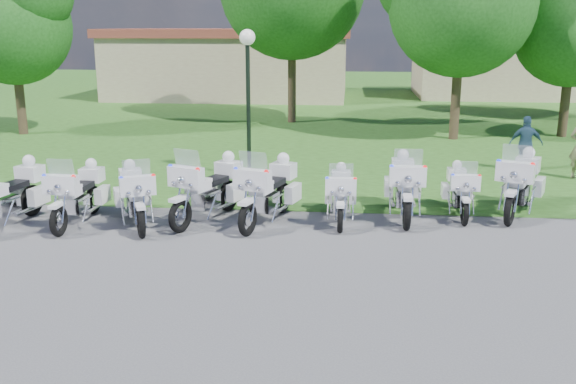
# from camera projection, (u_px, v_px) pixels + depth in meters

# --- Properties ---
(ground) EXTENTS (100.00, 100.00, 0.00)m
(ground) POSITION_uv_depth(u_px,v_px,m) (276.00, 255.00, 12.36)
(ground) COLOR #505055
(ground) RESTS_ON ground
(grass_lawn) EXTENTS (100.00, 48.00, 0.01)m
(grass_lawn) POSITION_uv_depth(u_px,v_px,m) (327.00, 99.00, 38.36)
(grass_lawn) COLOR #2E551A
(grass_lawn) RESTS_ON ground
(motorcycle_0) EXTENTS (1.15, 2.58, 1.75)m
(motorcycle_0) POSITION_uv_depth(u_px,v_px,m) (7.00, 193.00, 14.02)
(motorcycle_0) COLOR black
(motorcycle_0) RESTS_ON ground
(motorcycle_1) EXTENTS (0.82, 2.39, 1.61)m
(motorcycle_1) POSITION_uv_depth(u_px,v_px,m) (79.00, 193.00, 14.26)
(motorcycle_1) COLOR black
(motorcycle_1) RESTS_ON ground
(motorcycle_2) EXTENTS (1.42, 2.25, 1.62)m
(motorcycle_2) POSITION_uv_depth(u_px,v_px,m) (135.00, 195.00, 14.11)
(motorcycle_2) COLOR black
(motorcycle_2) RESTS_ON ground
(motorcycle_3) EXTENTS (1.48, 2.48, 1.76)m
(motorcycle_3) POSITION_uv_depth(u_px,v_px,m) (209.00, 188.00, 14.47)
(motorcycle_3) COLOR black
(motorcycle_3) RESTS_ON ground
(motorcycle_4) EXTENTS (1.34, 2.53, 1.75)m
(motorcycle_4) POSITION_uv_depth(u_px,v_px,m) (269.00, 190.00, 14.29)
(motorcycle_4) COLOR black
(motorcycle_4) RESTS_ON ground
(motorcycle_5) EXTENTS (0.72, 2.18, 1.47)m
(motorcycle_5) POSITION_uv_depth(u_px,v_px,m) (341.00, 194.00, 14.43)
(motorcycle_5) COLOR black
(motorcycle_5) RESTS_ON ground
(motorcycle_6) EXTENTS (0.86, 2.58, 1.74)m
(motorcycle_6) POSITION_uv_depth(u_px,v_px,m) (404.00, 185.00, 14.73)
(motorcycle_6) COLOR black
(motorcycle_6) RESTS_ON ground
(motorcycle_7) EXTENTS (0.70, 2.10, 1.41)m
(motorcycle_7) POSITION_uv_depth(u_px,v_px,m) (460.00, 190.00, 14.87)
(motorcycle_7) COLOR black
(motorcycle_7) RESTS_ON ground
(motorcycle_8) EXTENTS (1.53, 2.48, 1.78)m
(motorcycle_8) POSITION_uv_depth(u_px,v_px,m) (520.00, 183.00, 14.90)
(motorcycle_8) COLOR black
(motorcycle_8) RESTS_ON ground
(lamp_post) EXTENTS (0.44, 0.44, 4.20)m
(lamp_post) POSITION_uv_depth(u_px,v_px,m) (248.00, 67.00, 17.79)
(lamp_post) COLOR black
(lamp_post) RESTS_ON ground
(tree_0) EXTENTS (5.31, 4.53, 7.08)m
(tree_0) POSITION_uv_depth(u_px,v_px,m) (11.00, 15.00, 25.00)
(tree_0) COLOR #38281C
(tree_0) RESTS_ON ground
(tree_3) EXTENTS (5.22, 4.46, 6.97)m
(tree_3) POSITION_uv_depth(u_px,v_px,m) (573.00, 17.00, 24.40)
(tree_3) COLOR #38281C
(tree_3) RESTS_ON ground
(building_west) EXTENTS (14.56, 8.32, 4.10)m
(building_west) POSITION_uv_depth(u_px,v_px,m) (231.00, 63.00, 39.36)
(building_west) COLOR tan
(building_west) RESTS_ON ground
(building_east) EXTENTS (11.44, 7.28, 4.10)m
(building_east) POSITION_uv_depth(u_px,v_px,m) (507.00, 62.00, 39.71)
(building_east) COLOR tan
(building_east) RESTS_ON ground
(bystander_c) EXTENTS (1.00, 0.47, 1.67)m
(bystander_c) POSITION_uv_depth(u_px,v_px,m) (526.00, 144.00, 19.30)
(bystander_c) COLOR #2D4E6C
(bystander_c) RESTS_ON ground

